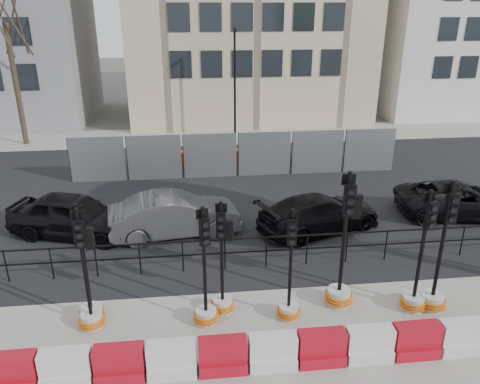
{
  "coord_description": "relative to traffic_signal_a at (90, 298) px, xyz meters",
  "views": [
    {
      "loc": [
        -2.08,
        -10.52,
        7.17
      ],
      "look_at": [
        -0.56,
        3.0,
        1.68
      ],
      "focal_mm": 35.0,
      "sensor_mm": 36.0,
      "label": 1
    }
  ],
  "objects": [
    {
      "name": "traffic_signal_e",
      "position": [
        4.77,
        -0.43,
        -0.04
      ],
      "size": [
        0.57,
        0.57,
        2.92
      ],
      "rotation": [
        0.0,
        0.0,
        -0.18
      ],
      "color": "silver",
      "rests_on": "ground"
    },
    {
      "name": "heras_fencing",
      "position": [
        4.59,
        10.57,
        0.04
      ],
      "size": [
        14.33,
        1.72,
        2.0
      ],
      "color": "#919398",
      "rests_on": "ground"
    },
    {
      "name": "traffic_signal_d",
      "position": [
        3.19,
        -0.01,
        0.07
      ],
      "size": [
        0.59,
        0.59,
        3.0
      ],
      "rotation": [
        0.0,
        0.0,
        -0.14
      ],
      "color": "silver",
      "rests_on": "ground"
    },
    {
      "name": "traffic_signal_h",
      "position": [
        8.43,
        -0.48,
        0.08
      ],
      "size": [
        0.68,
        0.68,
        3.46
      ],
      "rotation": [
        0.0,
        0.0,
        -0.05
      ],
      "color": "silver",
      "rests_on": "ground"
    },
    {
      "name": "sidewalk_near",
      "position": [
        4.61,
        -2.23,
        -0.63
      ],
      "size": [
        40.0,
        6.0,
        0.02
      ],
      "primitive_type": "cube",
      "color": "gray",
      "rests_on": "ground"
    },
    {
      "name": "car_b",
      "position": [
        1.96,
        4.4,
        0.07
      ],
      "size": [
        2.82,
        4.75,
        1.41
      ],
      "primitive_type": "imported",
      "rotation": [
        0.0,
        0.0,
        1.73
      ],
      "color": "#414246",
      "rests_on": "ground"
    },
    {
      "name": "traffic_signal_g",
      "position": [
        7.95,
        -0.46,
        0.03
      ],
      "size": [
        0.64,
        0.64,
        3.25
      ],
      "rotation": [
        0.0,
        0.0,
        0.16
      ],
      "color": "silver",
      "rests_on": "ground"
    },
    {
      "name": "lamp_post_far",
      "position": [
        5.11,
        15.75,
        2.58
      ],
      "size": [
        0.12,
        0.56,
        6.0
      ],
      "color": "black",
      "rests_on": "ground"
    },
    {
      "name": "traffic_signal_f",
      "position": [
        6.17,
        -0.03,
        0.22
      ],
      "size": [
        0.71,
        0.71,
        3.61
      ],
      "rotation": [
        0.0,
        0.0,
        -0.06
      ],
      "color": "silver",
      "rests_on": "ground"
    },
    {
      "name": "road",
      "position": [
        4.61,
        7.77,
        -0.62
      ],
      "size": [
        40.0,
        14.0,
        0.03
      ],
      "primitive_type": "cube",
      "color": "black",
      "rests_on": "ground"
    },
    {
      "name": "car_a",
      "position": [
        -1.35,
        4.7,
        0.08
      ],
      "size": [
        4.18,
        5.24,
        1.45
      ],
      "primitive_type": "imported",
      "rotation": [
        0.0,
        0.0,
        1.26
      ],
      "color": "black",
      "rests_on": "ground"
    },
    {
      "name": "traffic_signal_c",
      "position": [
        2.76,
        -0.41,
        -0.01
      ],
      "size": [
        0.6,
        0.6,
        3.07
      ],
      "rotation": [
        0.0,
        0.0,
        0.25
      ],
      "color": "silver",
      "rests_on": "ground"
    },
    {
      "name": "car_c",
      "position": [
        6.78,
        4.16,
        -0.01
      ],
      "size": [
        4.5,
        5.45,
        1.26
      ],
      "primitive_type": "imported",
      "rotation": [
        0.0,
        0.0,
        1.91
      ],
      "color": "black",
      "rests_on": "ground"
    },
    {
      "name": "car_d",
      "position": [
        12.14,
        4.78,
        -0.02
      ],
      "size": [
        3.18,
        4.97,
        1.24
      ],
      "primitive_type": "imported",
      "rotation": [
        0.0,
        0.0,
        1.44
      ],
      "color": "black",
      "rests_on": "ground"
    },
    {
      "name": "traffic_signal_a",
      "position": [
        0.0,
        0.0,
        0.0
      ],
      "size": [
        0.61,
        0.61,
        3.1
      ],
      "rotation": [
        0.0,
        0.0,
        0.27
      ],
      "color": "silver",
      "rests_on": "ground"
    },
    {
      "name": "ground",
      "position": [
        4.61,
        0.77,
        -0.64
      ],
      "size": [
        120.0,
        120.0,
        0.0
      ],
      "primitive_type": "plane",
      "color": "#51514C",
      "rests_on": "ground"
    },
    {
      "name": "barrier_row",
      "position": [
        4.61,
        -2.03,
        -0.27
      ],
      "size": [
        16.75,
        0.5,
        0.8
      ],
      "color": "red",
      "rests_on": "ground"
    },
    {
      "name": "traffic_signal_b",
      "position": [
        0.06,
        -0.27,
        0.1
      ],
      "size": [
        0.61,
        0.61,
        3.1
      ],
      "rotation": [
        0.0,
        0.0,
        0.17
      ],
      "color": "silver",
      "rests_on": "ground"
    },
    {
      "name": "sidewalk_far",
      "position": [
        4.61,
        16.77,
        -0.63
      ],
      "size": [
        40.0,
        4.0,
        0.02
      ],
      "primitive_type": "cube",
      "color": "gray",
      "rests_on": "ground"
    },
    {
      "name": "tree_bare_far",
      "position": [
        -6.39,
        16.27,
        6.01
      ],
      "size": [
        2.0,
        2.0,
        9.0
      ],
      "color": "#473828",
      "rests_on": "ground"
    },
    {
      "name": "kerb_railing",
      "position": [
        4.61,
        1.97,
        0.05
      ],
      "size": [
        18.0,
        0.04,
        1.0
      ],
      "color": "black",
      "rests_on": "ground"
    }
  ]
}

